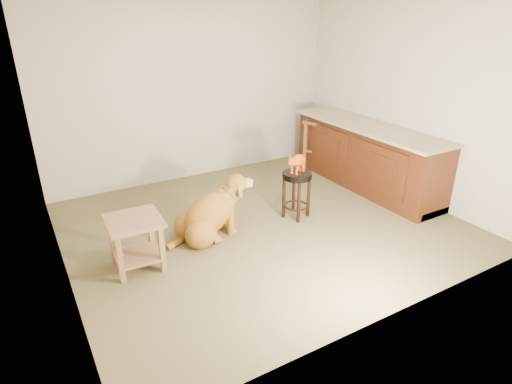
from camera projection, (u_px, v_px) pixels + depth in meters
floor at (263, 225)px, 5.28m from camera, size 4.50×4.00×0.01m
room_shell at (264, 87)px, 4.61m from camera, size 4.54×4.04×2.62m
cabinet_run at (366, 158)px, 6.24m from camera, size 0.70×2.56×0.94m
padded_stool at (297, 186)px, 5.32m from camera, size 0.40×0.40×0.60m
wood_stool at (320, 144)px, 6.91m from camera, size 0.58×0.58×0.82m
side_table at (136, 236)px, 4.29m from camera, size 0.55×0.55×0.55m
golden_retriever at (209, 215)px, 4.89m from camera, size 1.18×0.61×0.75m
tabby_kitten at (297, 161)px, 5.18m from camera, size 0.40×0.28×0.28m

